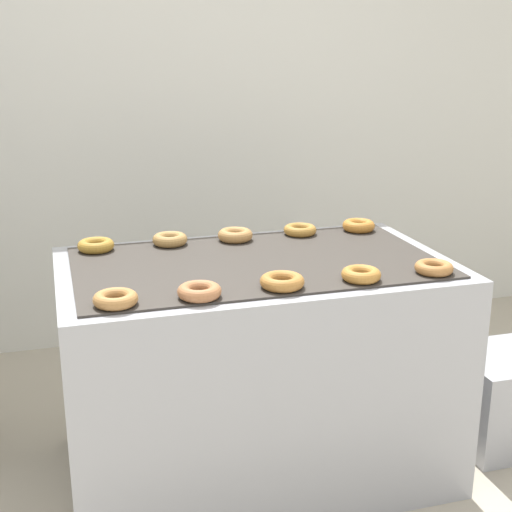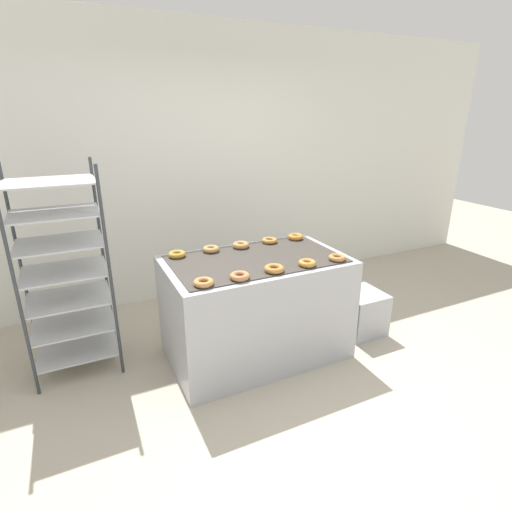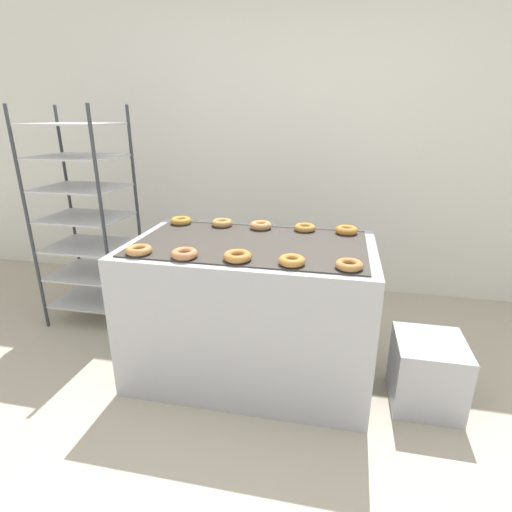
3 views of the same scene
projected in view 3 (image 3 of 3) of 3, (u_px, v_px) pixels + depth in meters
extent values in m
plane|color=#B2A893|center=(221.00, 449.00, 1.96)|extent=(14.00, 14.00, 0.00)
cube|color=silver|center=(287.00, 133.00, 3.45)|extent=(8.00, 0.05, 2.80)
cube|color=#A8AAB2|center=(251.00, 310.00, 2.44)|extent=(1.42, 0.85, 0.85)
cube|color=#38332D|center=(251.00, 243.00, 2.30)|extent=(1.31, 0.75, 0.01)
cube|color=#262628|center=(311.00, 322.00, 1.95)|extent=(0.12, 0.07, 0.10)
cylinder|color=#33383D|center=(29.00, 225.00, 2.83)|extent=(0.02, 0.02, 1.62)
cylinder|color=#33383D|center=(104.00, 230.00, 2.71)|extent=(0.02, 0.02, 1.62)
cylinder|color=#33383D|center=(71.00, 210.00, 3.27)|extent=(0.02, 0.02, 1.62)
cylinder|color=#33383D|center=(138.00, 214.00, 3.15)|extent=(0.02, 0.02, 1.62)
cube|color=#B7BABF|center=(98.00, 298.00, 3.21)|extent=(0.59, 0.48, 0.01)
cube|color=#B7BABF|center=(94.00, 272.00, 3.13)|extent=(0.59, 0.48, 0.01)
cube|color=#B7BABF|center=(90.00, 245.00, 3.06)|extent=(0.59, 0.48, 0.01)
cube|color=#B7BABF|center=(86.00, 217.00, 2.98)|extent=(0.59, 0.48, 0.01)
cube|color=#B7BABF|center=(81.00, 188.00, 2.91)|extent=(0.59, 0.48, 0.01)
cube|color=#B7BABF|center=(77.00, 157.00, 2.83)|extent=(0.59, 0.48, 0.01)
cube|color=#B7BABF|center=(72.00, 124.00, 2.76)|extent=(0.59, 0.48, 0.01)
cube|color=#A8AAB2|center=(427.00, 372.00, 2.23)|extent=(0.37, 0.39, 0.39)
torus|color=#B17A40|center=(139.00, 250.00, 2.11)|extent=(0.14, 0.14, 0.04)
torus|color=#B06F44|center=(184.00, 254.00, 2.05)|extent=(0.14, 0.14, 0.04)
torus|color=#AF7333|center=(237.00, 256.00, 2.01)|extent=(0.15, 0.15, 0.04)
torus|color=#B57932|center=(292.00, 261.00, 1.96)|extent=(0.13, 0.13, 0.04)
torus|color=#AD723A|center=(349.00, 265.00, 1.90)|extent=(0.13, 0.13, 0.04)
torus|color=#AD7E2C|center=(181.00, 221.00, 2.68)|extent=(0.14, 0.14, 0.04)
torus|color=#A97E43|center=(222.00, 223.00, 2.63)|extent=(0.14, 0.14, 0.04)
torus|color=#B27E44|center=(260.00, 225.00, 2.56)|extent=(0.14, 0.14, 0.04)
torus|color=#AE7A33|center=(305.00, 228.00, 2.52)|extent=(0.14, 0.14, 0.04)
torus|color=#BC752B|center=(346.00, 230.00, 2.46)|extent=(0.14, 0.14, 0.04)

